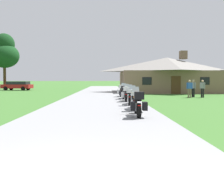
# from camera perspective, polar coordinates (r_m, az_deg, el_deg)

# --- Properties ---
(ground_plane) EXTENTS (500.00, 500.00, 0.00)m
(ground_plane) POSITION_cam_1_polar(r_m,az_deg,el_deg) (23.53, -2.65, -2.42)
(ground_plane) COLOR #386628
(asphalt_driveway) EXTENTS (6.40, 80.00, 0.06)m
(asphalt_driveway) POSITION_cam_1_polar(r_m,az_deg,el_deg) (21.54, -2.77, -2.72)
(asphalt_driveway) COLOR gray
(asphalt_driveway) RESTS_ON ground
(motorcycle_orange_nearest_to_camera) EXTENTS (0.73, 2.08, 1.30)m
(motorcycle_orange_nearest_to_camera) POSITION_cam_1_polar(r_m,az_deg,el_deg) (11.19, 5.94, -3.90)
(motorcycle_orange_nearest_to_camera) COLOR black
(motorcycle_orange_nearest_to_camera) RESTS_ON asphalt_driveway
(motorcycle_blue_second_in_row) EXTENTS (0.66, 2.08, 1.30)m
(motorcycle_blue_second_in_row) POSITION_cam_1_polar(r_m,az_deg,el_deg) (13.69, 5.07, -2.82)
(motorcycle_blue_second_in_row) COLOR black
(motorcycle_blue_second_in_row) RESTS_ON asphalt_driveway
(motorcycle_red_third_in_row) EXTENTS (0.69, 2.08, 1.30)m
(motorcycle_red_third_in_row) POSITION_cam_1_polar(r_m,az_deg,el_deg) (16.38, 4.08, -2.07)
(motorcycle_red_third_in_row) COLOR black
(motorcycle_red_third_in_row) RESTS_ON asphalt_driveway
(motorcycle_yellow_fourth_in_row) EXTENTS (0.85, 2.08, 1.30)m
(motorcycle_yellow_fourth_in_row) POSITION_cam_1_polar(r_m,az_deg,el_deg) (18.87, 3.29, -1.60)
(motorcycle_yellow_fourth_in_row) COLOR black
(motorcycle_yellow_fourth_in_row) RESTS_ON asphalt_driveway
(motorcycle_white_fifth_in_row) EXTENTS (0.86, 2.08, 1.30)m
(motorcycle_white_fifth_in_row) POSITION_cam_1_polar(r_m,az_deg,el_deg) (21.30, 2.71, -1.21)
(motorcycle_white_fifth_in_row) COLOR black
(motorcycle_white_fifth_in_row) RESTS_ON asphalt_driveway
(motorcycle_silver_farthest_in_row) EXTENTS (0.98, 2.07, 1.30)m
(motorcycle_silver_farthest_in_row) POSITION_cam_1_polar(r_m,az_deg,el_deg) (24.05, 2.22, -0.87)
(motorcycle_silver_farthest_in_row) COLOR black
(motorcycle_silver_farthest_in_row) RESTS_ON asphalt_driveway
(stone_lodge) EXTENTS (12.92, 9.28, 5.55)m
(stone_lodge) POSITION_cam_1_polar(r_m,az_deg,el_deg) (34.29, 12.47, 2.85)
(stone_lodge) COLOR brown
(stone_lodge) RESTS_ON ground
(bystander_blue_shirt_near_lodge) EXTENTS (0.55, 0.26, 1.67)m
(bystander_blue_shirt_near_lodge) POSITION_cam_1_polar(r_m,az_deg,el_deg) (24.18, 17.34, -0.17)
(bystander_blue_shirt_near_lodge) COLOR #75664C
(bystander_blue_shirt_near_lodge) RESTS_ON ground
(bystander_gray_shirt_beside_signpost) EXTENTS (0.38, 0.47, 1.69)m
(bystander_gray_shirt_beside_signpost) POSITION_cam_1_polar(r_m,az_deg,el_deg) (25.02, 18.13, -0.08)
(bystander_gray_shirt_beside_signpost) COLOR black
(bystander_gray_shirt_beside_signpost) RESTS_ON ground
(bystander_gray_shirt_by_tree) EXTENTS (0.39, 0.46, 1.67)m
(bystander_gray_shirt_by_tree) POSITION_cam_1_polar(r_m,az_deg,el_deg) (24.84, 20.02, -0.15)
(bystander_gray_shirt_by_tree) COLOR black
(bystander_gray_shirt_by_tree) RESTS_ON ground
(tree_left_far) EXTENTS (4.62, 4.62, 9.12)m
(tree_left_far) POSITION_cam_1_polar(r_m,az_deg,el_deg) (44.05, -23.45, 7.28)
(tree_left_far) COLOR #422D19
(tree_left_far) RESTS_ON ground
(parked_red_suv_far_left) EXTENTS (4.81, 2.45, 1.40)m
(parked_red_suv_far_left) POSITION_cam_1_polar(r_m,az_deg,el_deg) (41.83, -20.86, 0.36)
(parked_red_suv_far_left) COLOR maroon
(parked_red_suv_far_left) RESTS_ON ground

